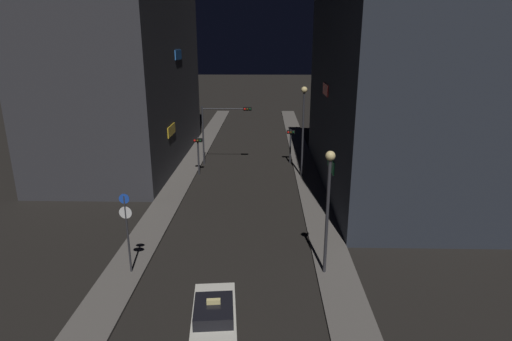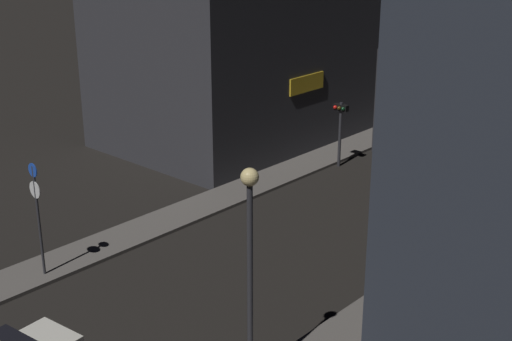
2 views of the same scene
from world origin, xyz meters
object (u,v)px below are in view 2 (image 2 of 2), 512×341
Objects in this scene: traffic_light_left_kerb at (340,121)px; traffic_light_overhead at (405,84)px; street_lamp_near_block at (250,245)px; sign_pole_left at (37,209)px.

traffic_light_overhead is at bearing 61.70° from traffic_light_left_kerb.
traffic_light_left_kerb is at bearing 118.43° from street_lamp_near_block.
street_lamp_near_block is (10.07, 0.23, 1.77)m from sign_pole_left.
traffic_light_overhead is 1.34× the size of sign_pole_left.
traffic_light_overhead is at bearing 110.13° from street_lamp_near_block.
traffic_light_left_kerb is 19.38m from street_lamp_near_block.
sign_pole_left is 10.23m from street_lamp_near_block.
traffic_light_overhead is 20.69m from sign_pole_left.
traffic_light_overhead is 4.08m from traffic_light_left_kerb.
street_lamp_near_block reaches higher than sign_pole_left.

